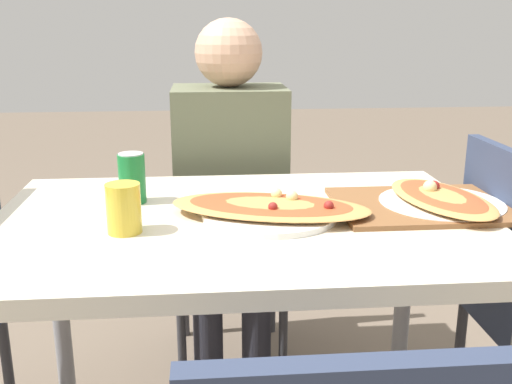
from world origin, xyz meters
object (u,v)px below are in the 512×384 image
at_px(pizza_main, 270,209).
at_px(soda_can, 132,178).
at_px(chair_far_seated, 228,221).
at_px(pizza_second, 441,200).
at_px(drink_glass, 124,208).
at_px(dining_table, 242,251).
at_px(person_seated, 229,172).

xyz_separation_m(pizza_main, soda_can, (-0.33, 0.15, 0.04)).
xyz_separation_m(chair_far_seated, pizza_second, (0.49, -0.69, 0.27)).
bearing_deg(soda_can, drink_glass, -88.29).
relative_size(soda_can, pizza_second, 0.32).
bearing_deg(drink_glass, soda_can, 91.71).
distance_m(chair_far_seated, pizza_main, 0.78).
xyz_separation_m(dining_table, soda_can, (-0.26, 0.14, 0.14)).
bearing_deg(chair_far_seated, dining_table, 90.29).
relative_size(chair_far_seated, soda_can, 7.15).
distance_m(drink_glass, pizza_second, 0.75).
relative_size(chair_far_seated, person_seated, 0.74).
height_order(dining_table, pizza_second, pizza_second).
distance_m(dining_table, pizza_second, 0.50).
relative_size(pizza_main, drink_glass, 4.72).
bearing_deg(dining_table, drink_glass, -162.67).
relative_size(person_seated, soda_can, 9.62).
height_order(dining_table, drink_glass, drink_glass).
bearing_deg(dining_table, pizza_main, -3.05).
bearing_deg(soda_can, chair_far_seated, 66.06).
distance_m(dining_table, chair_far_seated, 0.75).
bearing_deg(drink_glass, pizza_second, 8.88).
relative_size(dining_table, pizza_main, 2.27).
relative_size(person_seated, drink_glass, 11.21).
relative_size(person_seated, pizza_second, 3.07).
xyz_separation_m(person_seated, soda_can, (-0.26, -0.47, 0.11)).
height_order(pizza_main, pizza_second, pizza_second).
height_order(pizza_main, soda_can, soda_can).
bearing_deg(person_seated, soda_can, 61.02).
bearing_deg(person_seated, dining_table, 90.35).
height_order(dining_table, person_seated, person_seated).
distance_m(chair_far_seated, soda_can, 0.71).
distance_m(dining_table, drink_glass, 0.30).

